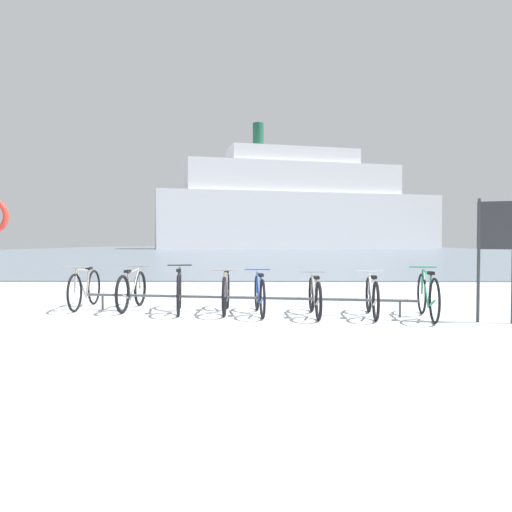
# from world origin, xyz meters

# --- Properties ---
(ground) EXTENTS (80.00, 132.00, 0.08)m
(ground) POSITION_xyz_m (0.00, 53.90, -0.04)
(ground) COLOR silver
(bike_rack) EXTENTS (5.93, 1.00, 0.31)m
(bike_rack) POSITION_xyz_m (0.80, 3.31, 0.27)
(bike_rack) COLOR #4C5156
(bike_rack) RESTS_ON ground
(bicycle_0) EXTENTS (0.46, 1.76, 0.82)m
(bicycle_0) POSITION_xyz_m (-2.27, 3.94, 0.37)
(bicycle_0) COLOR black
(bicycle_0) RESTS_ON ground
(bicycle_1) EXTENTS (0.46, 1.73, 0.80)m
(bicycle_1) POSITION_xyz_m (-1.32, 3.77, 0.36)
(bicycle_1) COLOR black
(bicycle_1) RESTS_ON ground
(bicycle_2) EXTENTS (0.46, 1.70, 0.85)m
(bicycle_2) POSITION_xyz_m (-0.36, 3.42, 0.38)
(bicycle_2) COLOR black
(bicycle_2) RESTS_ON ground
(bicycle_3) EXTENTS (0.46, 1.72, 0.80)m
(bicycle_3) POSITION_xyz_m (0.49, 3.41, 0.36)
(bicycle_3) COLOR black
(bicycle_3) RESTS_ON ground
(bicycle_4) EXTENTS (0.46, 1.64, 0.78)m
(bicycle_4) POSITION_xyz_m (1.09, 3.18, 0.35)
(bicycle_4) COLOR black
(bicycle_4) RESTS_ON ground
(bicycle_5) EXTENTS (0.46, 1.62, 0.75)m
(bicycle_5) POSITION_xyz_m (2.04, 3.00, 0.34)
(bicycle_5) COLOR black
(bicycle_5) RESTS_ON ground
(bicycle_6) EXTENTS (0.46, 1.62, 0.76)m
(bicycle_6) POSITION_xyz_m (3.01, 2.95, 0.34)
(bicycle_6) COLOR black
(bicycle_6) RESTS_ON ground
(bicycle_7) EXTENTS (0.46, 1.73, 0.85)m
(bicycle_7) POSITION_xyz_m (3.89, 2.75, 0.38)
(bicycle_7) COLOR black
(bicycle_7) RESTS_ON ground
(info_sign) EXTENTS (0.54, 0.19, 1.96)m
(info_sign) POSITION_xyz_m (4.80, 2.34, 1.33)
(info_sign) COLOR #33383D
(info_sign) RESTS_ON ground
(ferry_ship) EXTENTS (54.55, 23.74, 23.08)m
(ferry_ship) POSITION_xyz_m (8.17, 84.75, 7.74)
(ferry_ship) COLOR white
(ferry_ship) RESTS_ON ground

